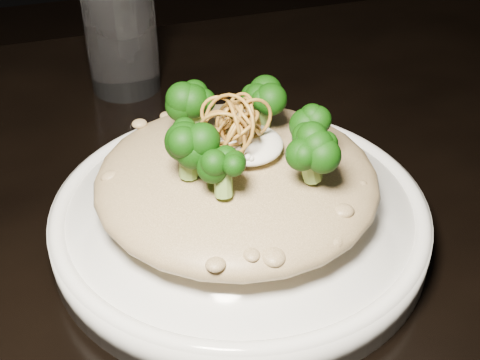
% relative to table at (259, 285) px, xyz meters
% --- Properties ---
extents(table, '(1.10, 0.80, 0.75)m').
position_rel_table_xyz_m(table, '(0.00, 0.00, 0.00)').
color(table, black).
rests_on(table, ground).
extents(plate, '(0.29, 0.29, 0.03)m').
position_rel_table_xyz_m(plate, '(-0.02, -0.02, 0.10)').
color(plate, white).
rests_on(plate, table).
extents(risotto, '(0.21, 0.21, 0.05)m').
position_rel_table_xyz_m(risotto, '(-0.03, -0.02, 0.14)').
color(risotto, brown).
rests_on(risotto, plate).
extents(broccoli, '(0.15, 0.15, 0.05)m').
position_rel_table_xyz_m(broccoli, '(-0.02, -0.02, 0.19)').
color(broccoli, black).
rests_on(broccoli, risotto).
extents(cheese, '(0.05, 0.05, 0.01)m').
position_rel_table_xyz_m(cheese, '(-0.02, -0.02, 0.17)').
color(cheese, white).
rests_on(cheese, risotto).
extents(shallots, '(0.06, 0.06, 0.04)m').
position_rel_table_xyz_m(shallots, '(-0.03, -0.02, 0.19)').
color(shallots, brown).
rests_on(shallots, cheese).
extents(drinking_glass, '(0.09, 0.09, 0.13)m').
position_rel_table_xyz_m(drinking_glass, '(-0.07, 0.25, 0.15)').
color(drinking_glass, silver).
rests_on(drinking_glass, table).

